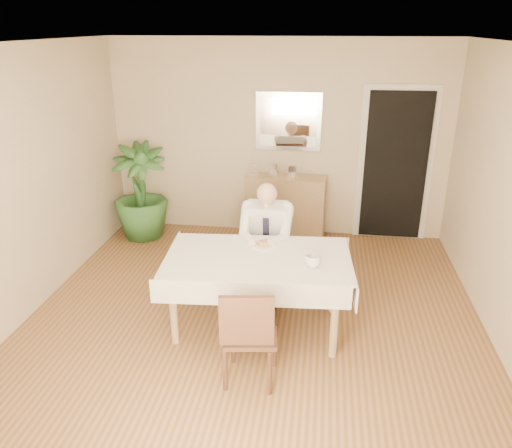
# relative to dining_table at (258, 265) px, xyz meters

# --- Properties ---
(room) EXTENTS (5.00, 5.02, 2.60)m
(room) POSITION_rel_dining_table_xyz_m (-0.06, -0.04, 0.63)
(room) COLOR brown
(room) RESTS_ON ground
(window) EXTENTS (1.34, 0.04, 1.44)m
(window) POSITION_rel_dining_table_xyz_m (-0.06, -2.51, 0.78)
(window) COLOR silver
(window) RESTS_ON room
(doorway) EXTENTS (0.96, 0.07, 2.10)m
(doorway) POSITION_rel_dining_table_xyz_m (1.49, 2.43, 0.33)
(doorway) COLOR silver
(doorway) RESTS_ON ground
(mirror) EXTENTS (0.86, 0.04, 0.76)m
(mirror) POSITION_rel_dining_table_xyz_m (0.07, 2.43, 0.88)
(mirror) COLOR silver
(mirror) RESTS_ON room
(dining_table) EXTENTS (1.78, 1.13, 0.75)m
(dining_table) POSITION_rel_dining_table_xyz_m (0.00, 0.00, 0.00)
(dining_table) COLOR tan
(dining_table) RESTS_ON ground
(chair_far) EXTENTS (0.49, 0.49, 0.94)m
(chair_far) POSITION_rel_dining_table_xyz_m (-0.00, 0.89, -0.14)
(chair_far) COLOR #462416
(chair_far) RESTS_ON ground
(chair_near) EXTENTS (0.47, 0.47, 0.88)m
(chair_near) POSITION_rel_dining_table_xyz_m (0.04, -0.83, -0.17)
(chair_near) COLOR #462416
(chair_near) RESTS_ON ground
(seated_man) EXTENTS (0.48, 0.72, 1.24)m
(seated_man) POSITION_rel_dining_table_xyz_m (-0.00, 0.59, 0.02)
(seated_man) COLOR white
(seated_man) RESTS_ON ground
(plate) EXTENTS (0.26, 0.26, 0.02)m
(plate) POSITION_rel_dining_table_xyz_m (0.03, 0.25, 0.09)
(plate) COLOR white
(plate) RESTS_ON dining_table
(food) EXTENTS (0.14, 0.14, 0.06)m
(food) POSITION_rel_dining_table_xyz_m (0.03, 0.25, 0.11)
(food) COLOR olive
(food) RESTS_ON dining_table
(knife) EXTENTS (0.01, 0.13, 0.01)m
(knife) POSITION_rel_dining_table_xyz_m (0.07, 0.19, 0.11)
(knife) COLOR silver
(knife) RESTS_ON dining_table
(fork) EXTENTS (0.01, 0.13, 0.01)m
(fork) POSITION_rel_dining_table_xyz_m (-0.01, 0.19, 0.11)
(fork) COLOR silver
(fork) RESTS_ON dining_table
(coffee_mug) EXTENTS (0.15, 0.15, 0.11)m
(coffee_mug) POSITION_rel_dining_table_xyz_m (0.50, -0.13, 0.14)
(coffee_mug) COLOR white
(coffee_mug) RESTS_ON dining_table
(sideboard) EXTENTS (1.09, 0.45, 0.85)m
(sideboard) POSITION_rel_dining_table_xyz_m (0.07, 2.28, -0.24)
(sideboard) COLOR tan
(sideboard) RESTS_ON ground
(photo_frame_left) EXTENTS (0.10, 0.02, 0.14)m
(photo_frame_left) POSITION_rel_dining_table_xyz_m (-0.37, 2.35, 0.25)
(photo_frame_left) COLOR silver
(photo_frame_left) RESTS_ON sideboard
(photo_frame_center) EXTENTS (0.10, 0.02, 0.14)m
(photo_frame_center) POSITION_rel_dining_table_xyz_m (-0.11, 2.36, 0.25)
(photo_frame_center) COLOR silver
(photo_frame_center) RESTS_ON sideboard
(photo_frame_right) EXTENTS (0.10, 0.02, 0.14)m
(photo_frame_right) POSITION_rel_dining_table_xyz_m (0.15, 2.31, 0.25)
(photo_frame_right) COLOR silver
(photo_frame_right) RESTS_ON sideboard
(potted_palm) EXTENTS (0.93, 0.93, 1.29)m
(potted_palm) POSITION_rel_dining_table_xyz_m (-1.87, 1.99, -0.02)
(potted_palm) COLOR #275221
(potted_palm) RESTS_ON ground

